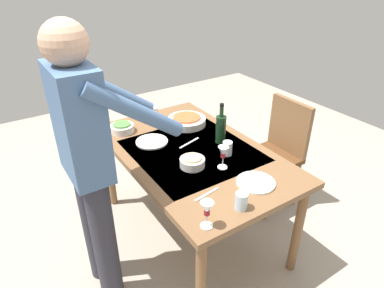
{
  "coord_description": "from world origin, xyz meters",
  "views": [
    {
      "loc": [
        -1.67,
        1.09,
        1.91
      ],
      "look_at": [
        0.0,
        0.0,
        0.8
      ],
      "focal_mm": 31.4,
      "sensor_mm": 36.0,
      "label": 1
    }
  ],
  "objects_px": {
    "chair_near": "(278,147)",
    "side_bowl_bread": "(192,162)",
    "wine_bottle": "(221,128)",
    "side_bowl_salad": "(122,128)",
    "dining_table": "(192,160)",
    "serving_bowl_pasta": "(187,121)",
    "person_server": "(89,159)",
    "water_cup_near_right": "(227,148)",
    "water_cup_near_left": "(241,201)",
    "dinner_plate_near": "(152,142)",
    "wine_glass_right": "(223,153)",
    "dinner_plate_far": "(256,182)",
    "water_cup_far_left": "(153,112)",
    "wine_glass_left": "(207,210)"
  },
  "relations": [
    {
      "from": "chair_near",
      "to": "side_bowl_salad",
      "type": "bearing_deg",
      "value": 63.47
    },
    {
      "from": "wine_glass_left",
      "to": "dinner_plate_near",
      "type": "distance_m",
      "value": 0.94
    },
    {
      "from": "water_cup_near_right",
      "to": "side_bowl_salad",
      "type": "xyz_separation_m",
      "value": [
        0.7,
        0.46,
        -0.01
      ]
    },
    {
      "from": "water_cup_far_left",
      "to": "dinner_plate_near",
      "type": "distance_m",
      "value": 0.44
    },
    {
      "from": "serving_bowl_pasta",
      "to": "person_server",
      "type": "bearing_deg",
      "value": 116.4
    },
    {
      "from": "wine_glass_left",
      "to": "water_cup_far_left",
      "type": "bearing_deg",
      "value": -16.35
    },
    {
      "from": "chair_near",
      "to": "water_cup_far_left",
      "type": "xyz_separation_m",
      "value": [
        0.67,
        0.8,
        0.26
      ]
    },
    {
      "from": "wine_glass_right",
      "to": "side_bowl_salad",
      "type": "distance_m",
      "value": 0.88
    },
    {
      "from": "dining_table",
      "to": "water_cup_far_left",
      "type": "height_order",
      "value": "water_cup_far_left"
    },
    {
      "from": "wine_bottle",
      "to": "serving_bowl_pasta",
      "type": "height_order",
      "value": "wine_bottle"
    },
    {
      "from": "wine_glass_left",
      "to": "water_cup_near_left",
      "type": "distance_m",
      "value": 0.24
    },
    {
      "from": "side_bowl_salad",
      "to": "side_bowl_bread",
      "type": "bearing_deg",
      "value": -165.28
    },
    {
      "from": "dining_table",
      "to": "wine_glass_left",
      "type": "xyz_separation_m",
      "value": [
        -0.66,
        0.35,
        0.18
      ]
    },
    {
      "from": "chair_near",
      "to": "dinner_plate_near",
      "type": "bearing_deg",
      "value": 74.08
    },
    {
      "from": "chair_near",
      "to": "side_bowl_bread",
      "type": "xyz_separation_m",
      "value": [
        -0.13,
        0.94,
        0.25
      ]
    },
    {
      "from": "water_cup_near_left",
      "to": "serving_bowl_pasta",
      "type": "height_order",
      "value": "water_cup_near_left"
    },
    {
      "from": "water_cup_near_right",
      "to": "dinner_plate_far",
      "type": "xyz_separation_m",
      "value": [
        -0.35,
        0.06,
        -0.04
      ]
    },
    {
      "from": "wine_bottle",
      "to": "water_cup_far_left",
      "type": "relative_size",
      "value": 3.32
    },
    {
      "from": "wine_bottle",
      "to": "water_cup_near_left",
      "type": "distance_m",
      "value": 0.73
    },
    {
      "from": "water_cup_far_left",
      "to": "dining_table",
      "type": "bearing_deg",
      "value": 176.99
    },
    {
      "from": "wine_glass_right",
      "to": "water_cup_far_left",
      "type": "bearing_deg",
      "value": 0.64
    },
    {
      "from": "wine_glass_right",
      "to": "serving_bowl_pasta",
      "type": "relative_size",
      "value": 0.5
    },
    {
      "from": "wine_glass_right",
      "to": "dinner_plate_far",
      "type": "distance_m",
      "value": 0.27
    },
    {
      "from": "side_bowl_salad",
      "to": "chair_near",
      "type": "bearing_deg",
      "value": -116.53
    },
    {
      "from": "dining_table",
      "to": "side_bowl_bread",
      "type": "xyz_separation_m",
      "value": [
        -0.17,
        0.11,
        0.11
      ]
    },
    {
      "from": "water_cup_near_left",
      "to": "serving_bowl_pasta",
      "type": "distance_m",
      "value": 1.06
    },
    {
      "from": "person_server",
      "to": "water_cup_near_right",
      "type": "distance_m",
      "value": 0.9
    },
    {
      "from": "chair_near",
      "to": "wine_bottle",
      "type": "distance_m",
      "value": 0.68
    },
    {
      "from": "person_server",
      "to": "wine_glass_right",
      "type": "bearing_deg",
      "value": -104.82
    },
    {
      "from": "dining_table",
      "to": "chair_near",
      "type": "distance_m",
      "value": 0.85
    },
    {
      "from": "wine_bottle",
      "to": "dinner_plate_far",
      "type": "xyz_separation_m",
      "value": [
        -0.52,
        0.13,
        -0.1
      ]
    },
    {
      "from": "side_bowl_salad",
      "to": "water_cup_near_left",
      "type": "bearing_deg",
      "value": -171.63
    },
    {
      "from": "water_cup_near_right",
      "to": "water_cup_far_left",
      "type": "height_order",
      "value": "water_cup_near_right"
    },
    {
      "from": "person_server",
      "to": "water_cup_near_left",
      "type": "distance_m",
      "value": 0.84
    },
    {
      "from": "water_cup_near_right",
      "to": "wine_bottle",
      "type": "bearing_deg",
      "value": -22.54
    },
    {
      "from": "water_cup_near_right",
      "to": "serving_bowl_pasta",
      "type": "bearing_deg",
      "value": -2.22
    },
    {
      "from": "water_cup_near_left",
      "to": "wine_glass_right",
      "type": "bearing_deg",
      "value": -23.72
    },
    {
      "from": "water_cup_near_right",
      "to": "side_bowl_bread",
      "type": "relative_size",
      "value": 0.6
    },
    {
      "from": "chair_near",
      "to": "dinner_plate_near",
      "type": "distance_m",
      "value": 1.08
    },
    {
      "from": "water_cup_near_left",
      "to": "water_cup_near_right",
      "type": "distance_m",
      "value": 0.55
    },
    {
      "from": "chair_near",
      "to": "water_cup_near_right",
      "type": "bearing_deg",
      "value": 101.76
    },
    {
      "from": "dinner_plate_near",
      "to": "dinner_plate_far",
      "type": "height_order",
      "value": "same"
    },
    {
      "from": "dining_table",
      "to": "chair_near",
      "type": "height_order",
      "value": "chair_near"
    },
    {
      "from": "serving_bowl_pasta",
      "to": "dinner_plate_far",
      "type": "xyz_separation_m",
      "value": [
        -0.89,
        0.08,
        -0.03
      ]
    },
    {
      "from": "wine_bottle",
      "to": "side_bowl_salad",
      "type": "distance_m",
      "value": 0.75
    },
    {
      "from": "water_cup_far_left",
      "to": "dinner_plate_far",
      "type": "relative_size",
      "value": 0.39
    },
    {
      "from": "chair_near",
      "to": "water_cup_far_left",
      "type": "bearing_deg",
      "value": 50.12
    },
    {
      "from": "dining_table",
      "to": "water_cup_near_left",
      "type": "bearing_deg",
      "value": 169.84
    },
    {
      "from": "chair_near",
      "to": "side_bowl_bread",
      "type": "height_order",
      "value": "chair_near"
    },
    {
      "from": "wine_glass_right",
      "to": "dinner_plate_near",
      "type": "distance_m",
      "value": 0.59
    }
  ]
}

